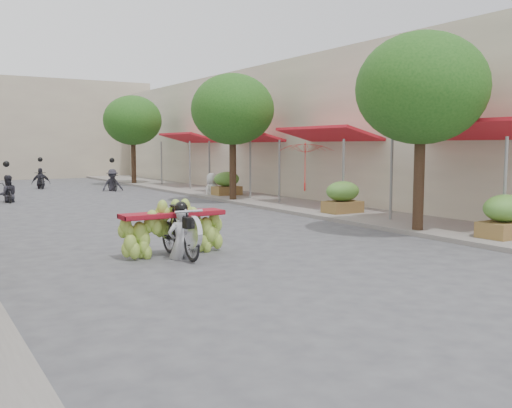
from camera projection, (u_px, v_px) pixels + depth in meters
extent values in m
plane|color=#515156|center=(369.00, 296.00, 8.87)|extent=(120.00, 120.00, 0.00)
cube|color=gray|center=(253.00, 197.00, 25.22)|extent=(4.00, 60.00, 0.12)
cube|color=beige|center=(356.00, 131.00, 26.67)|extent=(8.00, 40.00, 6.00)
cube|color=red|center=(464.00, 130.00, 15.68)|extent=(1.77, 4.20, 0.53)
cylinder|color=slate|center=(505.00, 189.00, 13.80)|extent=(0.08, 0.08, 2.55)
cylinder|color=slate|center=(391.00, 181.00, 17.02)|extent=(0.08, 0.08, 2.55)
cube|color=red|center=(327.00, 134.00, 20.77)|extent=(1.77, 4.20, 0.53)
cylinder|color=slate|center=(343.00, 177.00, 18.88)|extent=(0.08, 0.08, 2.55)
cylinder|color=slate|center=(279.00, 173.00, 22.11)|extent=(0.08, 0.08, 2.55)
cube|color=red|center=(244.00, 136.00, 25.86)|extent=(1.77, 4.20, 0.53)
cylinder|color=slate|center=(250.00, 171.00, 23.97)|extent=(0.08, 0.08, 2.55)
cylinder|color=slate|center=(209.00, 168.00, 27.19)|extent=(0.08, 0.08, 2.55)
cube|color=red|center=(189.00, 138.00, 30.95)|extent=(1.77, 4.20, 0.53)
cylinder|color=slate|center=(190.00, 166.00, 29.06)|extent=(0.08, 0.08, 2.55)
cylinder|color=slate|center=(162.00, 164.00, 32.28)|extent=(0.08, 0.08, 2.55)
cube|color=#B5A68F|center=(3.00, 129.00, 40.74)|extent=(20.00, 6.00, 7.00)
cylinder|color=#3A2719|center=(419.00, 174.00, 14.91)|extent=(0.28, 0.28, 3.20)
ellipsoid|color=#285C1B|center=(422.00, 88.00, 14.68)|extent=(3.40, 3.40, 2.90)
cylinder|color=#3A2719|center=(233.00, 163.00, 23.39)|extent=(0.28, 0.28, 3.20)
ellipsoid|color=#285C1B|center=(233.00, 109.00, 23.16)|extent=(3.40, 3.40, 2.90)
cylinder|color=#3A2719|center=(134.00, 158.00, 33.56)|extent=(0.28, 0.28, 3.20)
ellipsoid|color=#285C1B|center=(133.00, 120.00, 33.34)|extent=(3.40, 3.40, 2.90)
cube|color=brown|center=(504.00, 227.00, 13.75)|extent=(1.20, 0.80, 0.50)
ellipsoid|color=#538D35|center=(505.00, 203.00, 13.69)|extent=(1.20, 0.88, 0.66)
cube|color=brown|center=(342.00, 205.00, 18.84)|extent=(1.20, 0.80, 0.50)
ellipsoid|color=#538D35|center=(343.00, 188.00, 18.78)|extent=(1.20, 0.88, 0.66)
cube|color=brown|center=(227.00, 189.00, 25.62)|extent=(1.20, 0.80, 0.50)
ellipsoid|color=#538D35|center=(227.00, 176.00, 25.56)|extent=(1.20, 0.88, 0.66)
imported|color=black|center=(180.00, 232.00, 11.83)|extent=(0.56, 1.88, 1.10)
cylinder|color=silver|center=(193.00, 232.00, 11.27)|extent=(0.10, 0.66, 0.66)
cube|color=black|center=(191.00, 223.00, 11.34)|extent=(0.28, 0.22, 0.22)
cylinder|color=silver|center=(189.00, 211.00, 11.40)|extent=(0.60, 0.05, 0.05)
cube|color=maroon|center=(173.00, 214.00, 12.09)|extent=(2.24, 0.55, 0.10)
imported|color=silver|center=(180.00, 207.00, 11.73)|extent=(0.56, 0.42, 1.56)
sphere|color=black|center=(180.00, 170.00, 11.63)|extent=(0.28, 0.28, 0.28)
imported|color=red|center=(306.00, 141.00, 20.12)|extent=(2.29, 2.29, 1.78)
imported|color=white|center=(212.00, 173.00, 26.01)|extent=(1.09, 0.87, 1.93)
imported|color=black|center=(8.00, 193.00, 23.40)|extent=(0.56, 1.41, 0.79)
imported|color=#2C2B33|center=(7.00, 175.00, 23.32)|extent=(0.80, 0.50, 1.65)
sphere|color=black|center=(6.00, 164.00, 23.28)|extent=(0.26, 0.26, 0.26)
imported|color=black|center=(112.00, 183.00, 29.27)|extent=(0.43, 1.49, 0.87)
imported|color=#2C2B33|center=(112.00, 169.00, 29.20)|extent=(1.06, 0.56, 1.65)
sphere|color=black|center=(112.00, 160.00, 29.16)|extent=(0.26, 0.26, 0.26)
imported|color=black|center=(41.00, 181.00, 30.81)|extent=(0.75, 1.60, 0.87)
imported|color=#2C2B33|center=(40.00, 168.00, 30.74)|extent=(1.03, 0.66, 1.65)
sphere|color=black|center=(40.00, 159.00, 30.69)|extent=(0.26, 0.26, 0.26)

